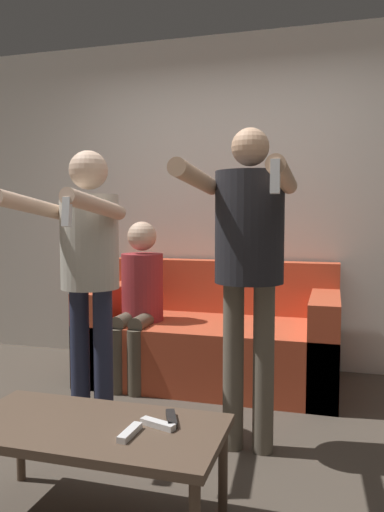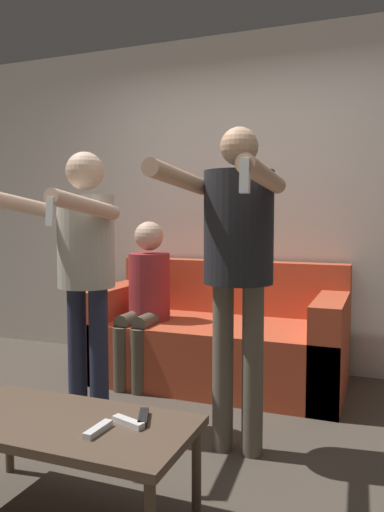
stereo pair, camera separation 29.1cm
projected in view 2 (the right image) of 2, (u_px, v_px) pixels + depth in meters
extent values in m
plane|color=#4C4238|center=(159.00, 457.00, 2.56)|extent=(14.00, 14.00, 0.00)
cube|color=silver|center=(248.00, 202.00, 4.08)|extent=(6.40, 0.06, 2.70)
cube|color=#C64C2D|center=(217.00, 351.00, 3.71)|extent=(1.84, 0.91, 0.45)
cube|color=#C64C2D|center=(232.00, 287.00, 4.03)|extent=(1.84, 0.16, 0.42)
cube|color=#C64C2D|center=(120.00, 327.00, 4.00)|extent=(0.20, 0.91, 0.69)
cube|color=#C64C2D|center=(331.00, 346.00, 3.41)|extent=(0.20, 0.91, 0.69)
cylinder|color=#282D47|center=(77.00, 356.00, 2.93)|extent=(0.11, 0.11, 0.82)
cylinder|color=#282D47|center=(99.00, 358.00, 2.88)|extent=(0.11, 0.11, 0.82)
cylinder|color=beige|center=(86.00, 241.00, 2.85)|extent=(0.33, 0.33, 0.53)
sphere|color=beige|center=(85.00, 171.00, 2.82)|extent=(0.22, 0.22, 0.22)
cylinder|color=beige|center=(27.00, 206.00, 2.64)|extent=(0.08, 0.57, 0.15)
cylinder|color=beige|center=(85.00, 205.00, 2.51)|extent=(0.08, 0.57, 0.15)
cube|color=white|center=(51.00, 212.00, 2.25)|extent=(0.04, 0.04, 0.13)
cylinder|color=#6B6051|center=(223.00, 367.00, 2.61)|extent=(0.11, 0.11, 0.89)
cylinder|color=#6B6051|center=(253.00, 370.00, 2.55)|extent=(0.11, 0.11, 0.89)
cylinder|color=#232328|center=(239.00, 228.00, 2.52)|extent=(0.35, 0.35, 0.57)
sphere|color=tan|center=(239.00, 146.00, 2.49)|extent=(0.19, 0.19, 0.19)
cylinder|color=tan|center=(179.00, 178.00, 2.29)|extent=(0.08, 0.62, 0.13)
cylinder|color=tan|center=(264.00, 176.00, 2.15)|extent=(0.08, 0.62, 0.13)
cube|color=white|center=(245.00, 176.00, 1.86)|extent=(0.04, 0.04, 0.13)
cylinder|color=brown|center=(121.00, 359.00, 3.51)|extent=(0.11, 0.11, 0.45)
cylinder|color=brown|center=(139.00, 361.00, 3.46)|extent=(0.11, 0.11, 0.45)
cylinder|color=brown|center=(131.00, 319.00, 3.64)|extent=(0.11, 0.32, 0.11)
cylinder|color=brown|center=(148.00, 321.00, 3.59)|extent=(0.11, 0.32, 0.11)
cylinder|color=#9E2D33|center=(149.00, 287.00, 3.75)|extent=(0.31, 0.31, 0.50)
sphere|color=beige|center=(149.00, 236.00, 3.72)|extent=(0.22, 0.22, 0.22)
cube|color=brown|center=(65.00, 424.00, 2.01)|extent=(1.05, 0.52, 0.04)
cylinder|color=brown|center=(9.00, 433.00, 2.40)|extent=(0.04, 0.04, 0.38)
cylinder|color=brown|center=(196.00, 470.00, 2.05)|extent=(0.04, 0.04, 0.38)
cube|color=white|center=(98.00, 429.00, 1.89)|extent=(0.04, 0.15, 0.02)
cube|color=white|center=(128.00, 422.00, 1.96)|extent=(0.15, 0.08, 0.02)
cube|color=black|center=(143.00, 417.00, 2.00)|extent=(0.09, 0.15, 0.02)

